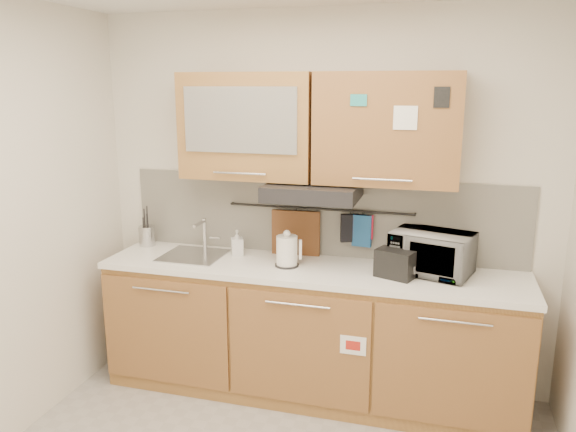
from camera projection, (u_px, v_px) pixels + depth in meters
The scene contains 17 objects.
wall_back at pixel (321, 202), 3.93m from camera, with size 3.20×3.20×0.00m, color silver.
base_cabinet at pixel (309, 338), 3.84m from camera, with size 2.80×0.64×0.88m.
countertop at pixel (310, 270), 3.73m from camera, with size 2.82×0.62×0.04m, color white.
backsplash at pixel (320, 216), 3.94m from camera, with size 2.80×0.02×0.56m, color silver.
upper_cabinets at pixel (315, 127), 3.64m from camera, with size 1.82×0.37×0.70m.
range_hood at pixel (313, 191), 3.67m from camera, with size 0.60×0.46×0.10m, color black.
sink at pixel (194, 255), 3.96m from camera, with size 0.42×0.40×0.26m.
utensil_rail at pixel (319, 209), 3.89m from camera, with size 0.02×0.02×1.30m, color black.
utensil_crock at pixel (147, 235), 4.21m from camera, with size 0.15×0.15×0.30m.
kettle at pixel (287, 252), 3.72m from camera, with size 0.19×0.18×0.25m.
toaster at pixel (395, 263), 3.51m from camera, with size 0.27×0.21×0.18m.
microwave at pixel (432, 253), 3.58m from camera, with size 0.49×0.33×0.27m, color #999999.
soap_bottle at pixel (237, 243), 3.97m from camera, with size 0.08×0.08×0.18m, color #999999.
cutting_board at pixel (296, 240), 3.97m from camera, with size 0.34×0.03×0.42m, color brown.
oven_mitt at pixel (362, 231), 3.82m from camera, with size 0.13×0.03×0.22m, color navy.
dark_pouch at pixel (350, 228), 3.84m from camera, with size 0.12×0.04×0.19m, color black.
pot_holder at pixel (363, 227), 3.82m from camera, with size 0.13×0.02×0.16m, color red.
Camera 1 is at (0.82, -2.26, 2.10)m, focal length 35.00 mm.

